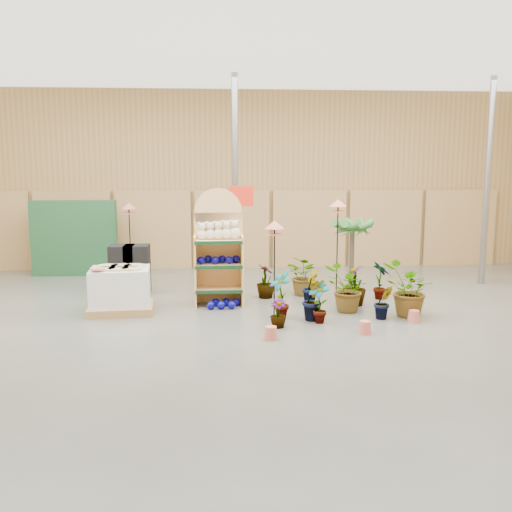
{
  "coord_description": "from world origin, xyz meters",
  "views": [
    {
      "loc": [
        -0.42,
        -8.61,
        2.6
      ],
      "look_at": [
        0.3,
        1.5,
        1.0
      ],
      "focal_mm": 40.0,
      "sensor_mm": 36.0,
      "label": 1
    }
  ],
  "objects_px": {
    "bird_table_front": "(275,228)",
    "potted_plant_2": "(347,289)",
    "pallet_stack": "(120,290)",
    "display_shelf": "(219,251)"
  },
  "relations": [
    {
      "from": "potted_plant_2",
      "to": "bird_table_front",
      "type": "bearing_deg",
      "value": -177.62
    },
    {
      "from": "bird_table_front",
      "to": "potted_plant_2",
      "type": "xyz_separation_m",
      "value": [
        1.32,
        0.05,
        -1.12
      ]
    },
    {
      "from": "display_shelf",
      "to": "potted_plant_2",
      "type": "height_order",
      "value": "display_shelf"
    },
    {
      "from": "pallet_stack",
      "to": "bird_table_front",
      "type": "height_order",
      "value": "bird_table_front"
    },
    {
      "from": "display_shelf",
      "to": "pallet_stack",
      "type": "distance_m",
      "value": 1.95
    },
    {
      "from": "bird_table_front",
      "to": "potted_plant_2",
      "type": "distance_m",
      "value": 1.73
    },
    {
      "from": "display_shelf",
      "to": "pallet_stack",
      "type": "bearing_deg",
      "value": -162.62
    },
    {
      "from": "display_shelf",
      "to": "potted_plant_2",
      "type": "xyz_separation_m",
      "value": [
        2.29,
        -0.87,
        -0.58
      ]
    },
    {
      "from": "pallet_stack",
      "to": "bird_table_front",
      "type": "xyz_separation_m",
      "value": [
        2.74,
        -0.34,
        1.14
      ]
    },
    {
      "from": "pallet_stack",
      "to": "potted_plant_2",
      "type": "distance_m",
      "value": 4.06
    }
  ]
}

